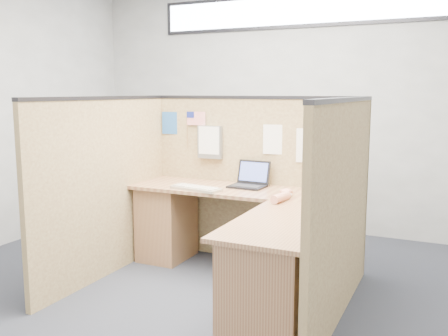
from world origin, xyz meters
The scene contains 14 objects.
floor centered at (0.00, 0.00, 0.00)m, with size 5.00×5.00×0.00m, color #21242F.
wall_back centered at (0.00, 2.25, 1.40)m, with size 5.00×5.00×0.00m, color #96999B.
clerestory_window centered at (0.00, 2.23, 2.45)m, with size 3.30×0.04×0.38m.
cubicle_partitions centered at (0.00, 0.43, 0.77)m, with size 2.06×1.83×1.53m.
l_desk centered at (0.18, 0.29, 0.39)m, with size 1.95×1.75×0.73m.
laptop centered at (0.03, 0.82, 0.78)m, with size 0.32×0.30×0.22m.
keyboard centered at (-0.33, 0.48, 0.74)m, with size 0.48×0.23×0.03m.
mouse centered at (0.47, 0.53, 0.75)m, with size 0.10×0.06×0.04m, color silver.
hand_forearm centered at (0.48, 0.40, 0.76)m, with size 0.10×0.36×0.07m.
blue_poster centered at (-0.88, 0.97, 1.26)m, with size 0.16×0.00×0.22m, color #215298.
american_flag centered at (-0.60, 0.96, 1.30)m, with size 0.20×0.01×0.34m.
file_holder centered at (-0.43, 0.94, 1.10)m, with size 0.24×0.05×0.31m.
paper_left centered at (0.21, 0.97, 1.14)m, with size 0.21×0.00×0.26m, color white.
paper_right centered at (0.53, 0.97, 1.10)m, with size 0.23×0.00×0.30m, color white.
Camera 1 is at (1.68, -3.24, 1.57)m, focal length 40.00 mm.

